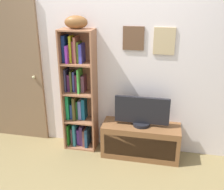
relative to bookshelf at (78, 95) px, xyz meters
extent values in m
cube|color=silver|center=(0.45, 0.13, 0.47)|extent=(4.80, 0.06, 2.47)
cube|color=brown|center=(0.71, 0.09, 0.76)|extent=(0.26, 0.02, 0.28)
cube|color=gray|center=(0.71, 0.08, 0.76)|extent=(0.21, 0.01, 0.23)
cube|color=tan|center=(1.08, 0.09, 0.74)|extent=(0.25, 0.02, 0.32)
cube|color=#C1AA9F|center=(1.08, 0.08, 0.74)|extent=(0.20, 0.01, 0.27)
cube|color=#966042|center=(-0.17, -0.03, 0.05)|extent=(0.02, 0.26, 1.63)
cube|color=#966042|center=(0.24, -0.03, 0.05)|extent=(0.02, 0.26, 1.63)
cube|color=#966042|center=(0.03, 0.09, 0.05)|extent=(0.43, 0.01, 1.63)
cube|color=#966042|center=(0.03, -0.03, -0.75)|extent=(0.39, 0.25, 0.02)
cube|color=#966042|center=(0.03, -0.03, -0.36)|extent=(0.39, 0.25, 0.02)
cube|color=#966042|center=(0.03, -0.03, 0.04)|extent=(0.39, 0.25, 0.02)
cube|color=#966042|center=(0.03, -0.03, 0.44)|extent=(0.39, 0.25, 0.02)
cube|color=#966042|center=(0.03, -0.03, 0.86)|extent=(0.39, 0.25, 0.02)
cube|color=#1F741F|center=(-0.15, -0.01, -0.59)|extent=(0.02, 0.20, 0.30)
cube|color=#996175|center=(-0.12, 0.02, -0.63)|extent=(0.02, 0.14, 0.22)
cube|color=brown|center=(-0.09, 0.02, -0.63)|extent=(0.02, 0.14, 0.23)
cube|color=teal|center=(-0.06, -0.01, -0.58)|extent=(0.03, 0.20, 0.33)
cube|color=#63308B|center=(-0.01, 0.01, -0.63)|extent=(0.04, 0.16, 0.24)
cube|color=#402556|center=(0.04, 0.00, -0.59)|extent=(0.04, 0.18, 0.30)
cube|color=brown|center=(0.08, -0.01, -0.62)|extent=(0.03, 0.19, 0.25)
cube|color=navy|center=(0.12, -0.01, -0.61)|extent=(0.04, 0.21, 0.27)
cube|color=#1B9653|center=(-0.14, 0.00, -0.18)|extent=(0.04, 0.18, 0.34)
cube|color=#29458D|center=(-0.09, 0.01, -0.24)|extent=(0.04, 0.15, 0.21)
cube|color=brown|center=(-0.04, -0.01, -0.18)|extent=(0.03, 0.19, 0.32)
cube|color=#185523|center=(-0.01, 0.02, -0.22)|extent=(0.02, 0.14, 0.26)
cube|color=#6A77C0|center=(0.02, 0.02, -0.21)|extent=(0.04, 0.14, 0.27)
cube|color=#125579|center=(0.07, 0.02, -0.20)|extent=(0.04, 0.15, 0.30)
cube|color=#343459|center=(-0.15, 0.01, 0.20)|extent=(0.02, 0.16, 0.30)
cube|color=#4D1F4A|center=(-0.11, 0.02, 0.17)|extent=(0.04, 0.14, 0.23)
cube|color=#4D5521|center=(-0.07, 0.01, 0.19)|extent=(0.02, 0.15, 0.28)
cube|color=#414693|center=(-0.04, 0.02, 0.19)|extent=(0.03, 0.13, 0.27)
cube|color=#672347|center=(0.00, 0.02, 0.17)|extent=(0.04, 0.13, 0.23)
cube|color=green|center=(0.04, -0.01, 0.21)|extent=(0.02, 0.19, 0.32)
cube|color=#65384E|center=(0.08, 0.02, 0.16)|extent=(0.04, 0.13, 0.22)
cube|color=navy|center=(-0.14, 0.00, 0.62)|extent=(0.04, 0.17, 0.34)
cube|color=purple|center=(-0.09, -0.01, 0.56)|extent=(0.03, 0.20, 0.22)
cube|color=#B6C31F|center=(-0.06, 0.02, 0.61)|extent=(0.03, 0.15, 0.33)
cube|color=#AB435B|center=(-0.02, 0.02, 0.58)|extent=(0.03, 0.14, 0.26)
cube|color=#AD624E|center=(0.01, 0.00, 0.61)|extent=(0.03, 0.18, 0.32)
cube|color=#5A8029|center=(0.04, 0.01, 0.58)|extent=(0.03, 0.15, 0.26)
cube|color=#4043B6|center=(0.08, 0.00, 0.57)|extent=(0.04, 0.17, 0.24)
ellipsoid|color=brown|center=(0.03, -0.03, 0.94)|extent=(0.30, 0.20, 0.16)
cube|color=brown|center=(0.87, -0.09, -0.54)|extent=(1.00, 0.37, 0.44)
cube|color=brown|center=(0.87, -0.26, -0.54)|extent=(0.90, 0.01, 0.28)
cylinder|color=black|center=(0.87, -0.09, -0.30)|extent=(0.22, 0.22, 0.04)
cube|color=black|center=(0.87, -0.09, -0.11)|extent=(0.69, 0.04, 0.35)
cube|color=teal|center=(0.87, -0.10, -0.11)|extent=(0.65, 0.01, 0.31)
cube|color=brown|center=(-0.97, 0.08, 0.24)|extent=(0.87, 0.04, 2.00)
cube|color=brown|center=(-0.97, 0.06, 0.64)|extent=(0.56, 0.01, 0.72)
cube|color=brown|center=(-0.97, 0.06, -0.20)|extent=(0.56, 0.01, 0.72)
sphere|color=tan|center=(-0.64, 0.03, 0.20)|extent=(0.04, 0.04, 0.04)
camera|label=1|loc=(1.10, -3.09, 1.27)|focal=41.95mm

